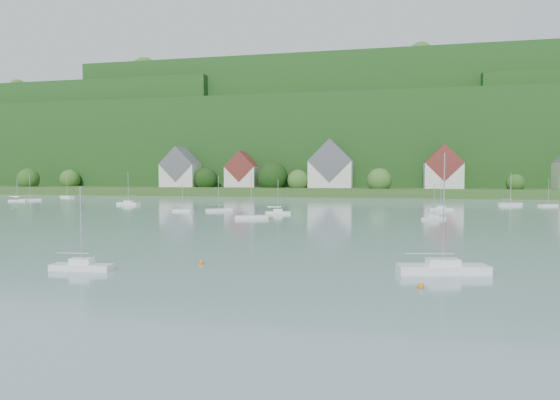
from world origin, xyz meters
name	(u,v)px	position (x,y,z in m)	size (l,w,h in m)	color
far_shore_strip	(322,190)	(0.00, 200.00, 1.50)	(600.00, 60.00, 3.00)	#304C1C
forested_ridge	(340,146)	(0.39, 268.57, 22.89)	(620.00, 181.22, 69.89)	#153A12
village_building_0	(181,170)	(-55.00, 187.00, 9.51)	(14.00, 10.40, 16.00)	silver
village_building_1	(242,172)	(-30.00, 189.00, 8.75)	(12.00, 9.36, 14.00)	silver
village_building_2	(331,168)	(5.00, 188.00, 10.27)	(16.00, 11.44, 18.00)	silver
village_building_3	(443,170)	(45.00, 186.00, 9.43)	(13.00, 10.40, 15.50)	silver
near_sailboat_3	(82,265)	(2.05, 36.68, 0.40)	(5.20, 1.83, 6.89)	white
near_sailboat_4	(443,268)	(31.00, 41.61, 0.48)	(7.37, 3.38, 9.60)	white
mooring_buoy_2	(421,288)	(28.98, 35.90, 0.00)	(0.49, 0.49, 0.49)	orange
mooring_buoy_3	(201,264)	(10.65, 41.45, 0.00)	(0.49, 0.49, 0.49)	orange
far_sailboat_cluster	(345,206)	(16.11, 121.86, 0.37)	(191.53, 69.53, 8.71)	white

